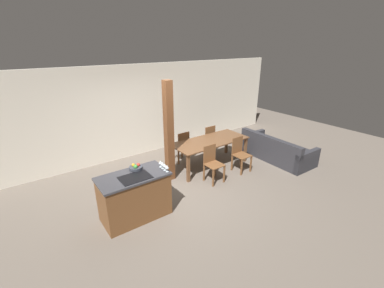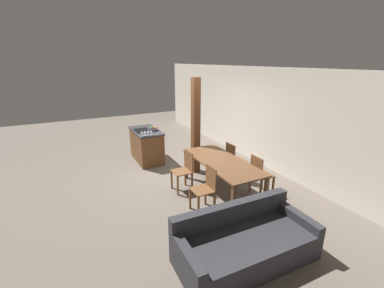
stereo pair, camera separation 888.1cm
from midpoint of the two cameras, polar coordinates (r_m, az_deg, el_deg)
The scene contains 15 objects.
ground_plane at distance 4.86m, azimuth 33.01°, elevation -24.35°, with size 16.00×16.00×0.00m, color #665B51.
wall_back at distance 6.35m, azimuth 46.71°, elevation -3.37°, with size 11.20×0.08×2.70m.
kitchen_island at distance 4.85m, azimuth 18.92°, elevation -15.26°, with size 1.32×0.70×0.94m.
fruit_bowl at distance 4.64m, azimuth 22.59°, elevation -10.02°, with size 0.25×0.25×0.12m.
wine_glass_near at distance 4.05m, azimuth 22.93°, elevation -13.27°, with size 0.07×0.07×0.14m.
wine_glass_middle at distance 4.11m, azimuth 23.72°, elevation -12.91°, with size 0.07×0.07×0.14m.
wine_glass_far at distance 4.17m, azimuth 24.48°, elevation -12.55°, with size 0.07×0.07×0.14m.
wine_glass_end at distance 4.23m, azimuth 25.22°, elevation -12.21°, with size 0.07×0.07×0.14m.
dining_table at distance 4.64m, azimuth 54.55°, elevation -21.44°, with size 2.15×0.91×0.76m.
dining_chair_near_left at distance 4.21m, azimuth 45.12°, elevation -25.74°, with size 0.40×0.40×0.92m.
dining_chair_near_right at distance 4.20m, azimuth 59.26°, elevation -30.01°, with size 0.40×0.40×0.92m.
dining_chair_far_left at distance 5.35m, azimuth 50.15°, elevation -17.81°, with size 0.40×0.40×0.92m.
dining_chair_far_right at distance 5.34m, azimuth 60.65°, elevation -20.92°, with size 0.40×0.40×0.92m.
couch at distance 4.61m, azimuth 79.62°, elevation -36.39°, with size 1.00×2.11×0.76m.
timber_post at distance 4.59m, azimuth 40.82°, elevation -9.97°, with size 0.19×0.19×2.48m.
Camera 2 is at (5.81, -2.44, 2.88)m, focal length 24.00 mm.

